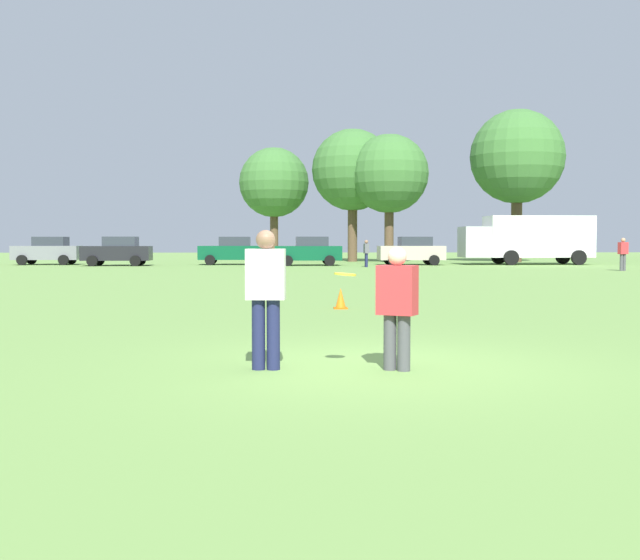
{
  "coord_description": "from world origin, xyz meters",
  "views": [
    {
      "loc": [
        -1.13,
        -9.75,
        1.58
      ],
      "look_at": [
        -0.63,
        1.85,
        0.99
      ],
      "focal_mm": 43.78,
      "sensor_mm": 36.0,
      "label": 1
    }
  ],
  "objects_px": {
    "parked_car_center": "(118,251)",
    "parked_car_near_right": "(309,251)",
    "parked_car_far_right": "(412,251)",
    "box_truck": "(529,238)",
    "parked_car_mid_left": "(48,251)",
    "player_defender": "(397,302)",
    "frisbee": "(345,274)",
    "traffic_cone": "(341,299)",
    "player_thrower": "(266,291)",
    "parked_car_mid_right": "(232,251)",
    "bystander_far_jogger": "(366,252)",
    "bystander_sideline_watcher": "(623,252)"
  },
  "relations": [
    {
      "from": "bystander_far_jogger",
      "to": "parked_car_near_right",
      "type": "bearing_deg",
      "value": 137.17
    },
    {
      "from": "parked_car_mid_right",
      "to": "frisbee",
      "type": "bearing_deg",
      "value": -84.16
    },
    {
      "from": "player_defender",
      "to": "frisbee",
      "type": "height_order",
      "value": "player_defender"
    },
    {
      "from": "player_thrower",
      "to": "parked_car_near_right",
      "type": "relative_size",
      "value": 0.4
    },
    {
      "from": "parked_car_center",
      "to": "parked_car_far_right",
      "type": "xyz_separation_m",
      "value": [
        18.63,
        0.67,
        0.0
      ]
    },
    {
      "from": "parked_car_center",
      "to": "parked_car_near_right",
      "type": "height_order",
      "value": "same"
    },
    {
      "from": "player_thrower",
      "to": "box_truck",
      "type": "height_order",
      "value": "box_truck"
    },
    {
      "from": "player_defender",
      "to": "bystander_far_jogger",
      "type": "bearing_deg",
      "value": 84.7
    },
    {
      "from": "parked_car_near_right",
      "to": "parked_car_far_right",
      "type": "xyz_separation_m",
      "value": [
        6.67,
        0.72,
        0.0
      ]
    },
    {
      "from": "parked_car_mid_left",
      "to": "bystander_sideline_watcher",
      "type": "bearing_deg",
      "value": -19.54
    },
    {
      "from": "frisbee",
      "to": "parked_car_mid_left",
      "type": "bearing_deg",
      "value": 111.11
    },
    {
      "from": "frisbee",
      "to": "parked_car_mid_right",
      "type": "distance_m",
      "value": 41.84
    },
    {
      "from": "player_defender",
      "to": "box_truck",
      "type": "relative_size",
      "value": 0.18
    },
    {
      "from": "bystander_far_jogger",
      "to": "parked_car_center",
      "type": "bearing_deg",
      "value": 168.41
    },
    {
      "from": "player_defender",
      "to": "parked_car_mid_left",
      "type": "bearing_deg",
      "value": 111.82
    },
    {
      "from": "player_defender",
      "to": "box_truck",
      "type": "distance_m",
      "value": 43.71
    },
    {
      "from": "player_thrower",
      "to": "traffic_cone",
      "type": "bearing_deg",
      "value": 79.91
    },
    {
      "from": "bystander_far_jogger",
      "to": "bystander_sideline_watcher",
      "type": "bearing_deg",
      "value": -26.48
    },
    {
      "from": "player_defender",
      "to": "parked_car_center",
      "type": "xyz_separation_m",
      "value": [
        -11.88,
        39.87,
        0.09
      ]
    },
    {
      "from": "frisbee",
      "to": "traffic_cone",
      "type": "height_order",
      "value": "frisbee"
    },
    {
      "from": "parked_car_mid_right",
      "to": "traffic_cone",
      "type": "bearing_deg",
      "value": -81.76
    },
    {
      "from": "parked_car_center",
      "to": "parked_car_near_right",
      "type": "relative_size",
      "value": 1.0
    },
    {
      "from": "traffic_cone",
      "to": "parked_car_center",
      "type": "height_order",
      "value": "parked_car_center"
    },
    {
      "from": "traffic_cone",
      "to": "parked_car_center",
      "type": "xyz_separation_m",
      "value": [
        -11.79,
        31.29,
        0.69
      ]
    },
    {
      "from": "parked_car_far_right",
      "to": "bystander_far_jogger",
      "type": "relative_size",
      "value": 2.63
    },
    {
      "from": "parked_car_mid_left",
      "to": "bystander_far_jogger",
      "type": "distance_m",
      "value": 20.96
    },
    {
      "from": "traffic_cone",
      "to": "parked_car_mid_left",
      "type": "bearing_deg",
      "value": 116.58
    },
    {
      "from": "parked_car_mid_right",
      "to": "parked_car_far_right",
      "type": "xyz_separation_m",
      "value": [
        11.63,
        -1.14,
        0.0
      ]
    },
    {
      "from": "parked_car_center",
      "to": "bystander_sideline_watcher",
      "type": "bearing_deg",
      "value": -18.69
    },
    {
      "from": "frisbee",
      "to": "bystander_sideline_watcher",
      "type": "bearing_deg",
      "value": 61.08
    },
    {
      "from": "box_truck",
      "to": "parked_car_center",
      "type": "bearing_deg",
      "value": -177.12
    },
    {
      "from": "player_thrower",
      "to": "parked_car_mid_right",
      "type": "distance_m",
      "value": 41.68
    },
    {
      "from": "parked_car_mid_left",
      "to": "parked_car_mid_right",
      "type": "height_order",
      "value": "same"
    },
    {
      "from": "parked_car_center",
      "to": "bystander_far_jogger",
      "type": "height_order",
      "value": "parked_car_center"
    },
    {
      "from": "parked_car_mid_left",
      "to": "parked_car_far_right",
      "type": "relative_size",
      "value": 1.0
    },
    {
      "from": "parked_car_mid_left",
      "to": "bystander_far_jogger",
      "type": "xyz_separation_m",
      "value": [
        20.26,
        -5.37,
        -0.01
      ]
    },
    {
      "from": "traffic_cone",
      "to": "player_defender",
      "type": "bearing_deg",
      "value": -89.43
    },
    {
      "from": "parked_car_far_right",
      "to": "box_truck",
      "type": "height_order",
      "value": "box_truck"
    },
    {
      "from": "parked_car_mid_right",
      "to": "bystander_sideline_watcher",
      "type": "height_order",
      "value": "parked_car_mid_right"
    },
    {
      "from": "player_defender",
      "to": "bystander_sideline_watcher",
      "type": "bearing_deg",
      "value": 62.04
    },
    {
      "from": "player_thrower",
      "to": "parked_car_far_right",
      "type": "height_order",
      "value": "parked_car_far_right"
    },
    {
      "from": "parked_car_mid_left",
      "to": "bystander_far_jogger",
      "type": "height_order",
      "value": "parked_car_mid_left"
    },
    {
      "from": "frisbee",
      "to": "parked_car_center",
      "type": "height_order",
      "value": "parked_car_center"
    },
    {
      "from": "parked_car_mid_left",
      "to": "box_truck",
      "type": "relative_size",
      "value": 0.5
    },
    {
      "from": "bystander_sideline_watcher",
      "to": "parked_car_mid_right",
      "type": "bearing_deg",
      "value": 151.78
    },
    {
      "from": "parked_car_mid_left",
      "to": "parked_car_far_right",
      "type": "height_order",
      "value": "same"
    },
    {
      "from": "parked_car_mid_right",
      "to": "bystander_far_jogger",
      "type": "relative_size",
      "value": 2.63
    },
    {
      "from": "player_defender",
      "to": "box_truck",
      "type": "xyz_separation_m",
      "value": [
        14.56,
        41.2,
        0.92
      ]
    },
    {
      "from": "parked_car_near_right",
      "to": "parked_car_mid_right",
      "type": "bearing_deg",
      "value": 159.48
    },
    {
      "from": "parked_car_far_right",
      "to": "parked_car_mid_left",
      "type": "bearing_deg",
      "value": 176.21
    }
  ]
}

